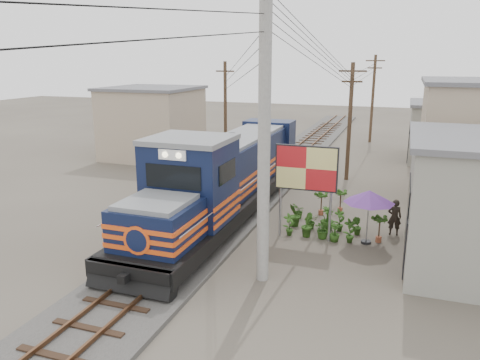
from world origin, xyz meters
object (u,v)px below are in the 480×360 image
at_px(billboard, 306,171).
at_px(vendor, 395,217).
at_px(locomotive, 227,178).
at_px(market_umbrella, 369,197).

bearing_deg(billboard, vendor, 24.84).
xyz_separation_m(locomotive, billboard, (4.05, -1.67, 1.06)).
height_order(locomotive, vendor, locomotive).
xyz_separation_m(billboard, vendor, (3.49, 1.65, -2.11)).
bearing_deg(market_umbrella, vendor, 53.50).
bearing_deg(market_umbrella, locomotive, 168.07).
relative_size(locomotive, billboard, 4.38).
bearing_deg(billboard, locomotive, 157.11).
bearing_deg(vendor, billboard, 18.74).
height_order(locomotive, market_umbrella, locomotive).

